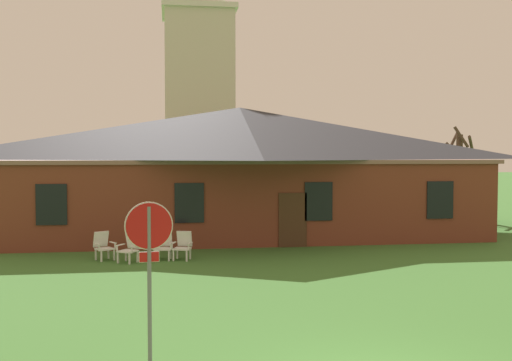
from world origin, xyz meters
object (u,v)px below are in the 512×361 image
stop_sign (149,250)px  lawn_chair_by_porch (103,245)px  lawn_chair_near_door (130,247)px  lawn_chair_middle (183,245)px  lawn_chair_left_end (164,245)px

stop_sign → lawn_chair_by_porch: stop_sign is taller
lawn_chair_near_door → lawn_chair_middle: bearing=8.5°
lawn_chair_left_end → lawn_chair_middle: 0.66m
lawn_chair_by_porch → lawn_chair_left_end: bearing=-6.8°
lawn_chair_near_door → lawn_chair_middle: size_ratio=1.00×
lawn_chair_near_door → lawn_chair_left_end: bearing=17.3°
lawn_chair_near_door → lawn_chair_left_end: 1.16m
stop_sign → lawn_chair_by_porch: 10.93m
stop_sign → lawn_chair_middle: (0.78, 10.33, -1.50)m
stop_sign → lawn_chair_by_porch: size_ratio=2.93×
stop_sign → lawn_chair_left_end: bearing=89.3°
lawn_chair_left_end → lawn_chair_middle: bearing=-7.2°
lawn_chair_by_porch → lawn_chair_left_end: same height
lawn_chair_by_porch → lawn_chair_left_end: size_ratio=1.00×
lawn_chair_near_door → stop_sign: bearing=-84.4°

